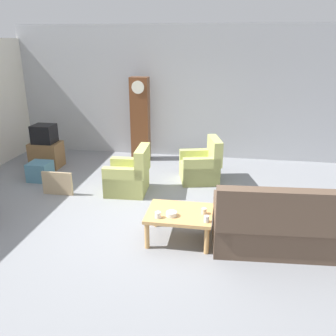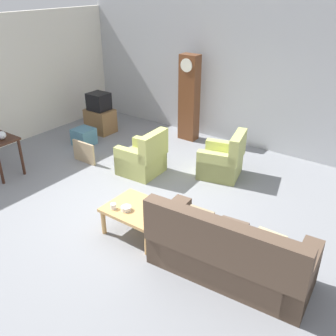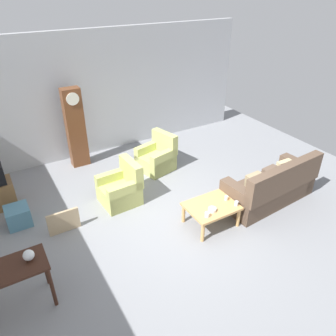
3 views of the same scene
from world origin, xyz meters
The scene contains 14 objects.
ground_plane centered at (0.00, 0.00, 0.00)m, with size 10.40×10.40×0.00m, color gray.
garage_door_wall centered at (0.00, 3.60, 1.60)m, with size 8.40×0.16×3.20m, color #ADAFB5.
couch_floral centered at (2.10, -0.64, 0.36)m, with size 2.16×1.03×1.04m.
armchair_olive_near centered at (-0.66, 0.99, 0.31)m, with size 0.83×0.80×0.92m.
armchair_olive_far centered at (0.68, 1.83, 0.31)m, with size 0.95×0.93×0.92m.
coffee_table_wood centered at (0.54, -0.60, 0.38)m, with size 0.96×0.76×0.45m.
grandfather_clock centered at (-0.93, 3.06, 1.02)m, with size 0.44×0.30×2.02m.
framed_picture_leaning centered at (-2.00, 0.64, 0.23)m, with size 0.60×0.05×0.46m, color tan.
storage_box_blue centered at (-2.71, 1.31, 0.20)m, with size 0.44×0.45×0.39m, color teal.
glass_dome_cloche centered at (-2.74, -0.67, 0.87)m, with size 0.16×0.16×0.16m, color silver.
cup_white_porcelain centered at (0.26, -0.83, 0.49)m, with size 0.09×0.09×0.09m, color white.
cup_blue_rimmed centered at (0.95, -0.84, 0.50)m, with size 0.07×0.07×0.09m, color silver.
cup_cream_tall centered at (0.90, -0.60, 0.49)m, with size 0.08×0.08×0.09m, color beige.
bowl_white_stacked centered at (0.44, -0.75, 0.48)m, with size 0.16×0.16×0.07m, color white.
Camera 3 is at (-2.75, -4.54, 4.24)m, focal length 35.03 mm.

